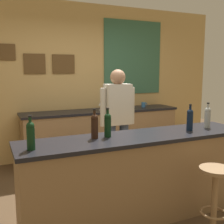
% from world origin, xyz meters
% --- Properties ---
extents(ground_plane, '(10.00, 10.00, 0.00)m').
position_xyz_m(ground_plane, '(0.00, 0.00, 0.00)').
color(ground_plane, '#4C3823').
extents(back_wall, '(6.00, 0.09, 2.80)m').
position_xyz_m(back_wall, '(0.03, 2.03, 1.42)').
color(back_wall, tan).
rests_on(back_wall, ground_plane).
extents(bar_counter, '(2.59, 0.60, 0.92)m').
position_xyz_m(bar_counter, '(0.00, -0.40, 0.46)').
color(bar_counter, olive).
rests_on(bar_counter, ground_plane).
extents(side_counter, '(2.86, 0.56, 0.90)m').
position_xyz_m(side_counter, '(0.40, 1.65, 0.45)').
color(side_counter, olive).
rests_on(side_counter, ground_plane).
extents(bartender, '(0.52, 0.21, 1.62)m').
position_xyz_m(bartender, '(0.18, 0.53, 0.94)').
color(bartender, '#384766').
rests_on(bartender, ground_plane).
extents(bar_stool, '(0.32, 0.32, 0.68)m').
position_xyz_m(bar_stool, '(0.50, -1.00, 0.46)').
color(bar_stool, olive).
rests_on(bar_stool, ground_plane).
extents(wine_bottle_a, '(0.07, 0.07, 0.31)m').
position_xyz_m(wine_bottle_a, '(-1.14, -0.48, 1.06)').
color(wine_bottle_a, black).
rests_on(wine_bottle_a, bar_counter).
extents(wine_bottle_b, '(0.07, 0.07, 0.31)m').
position_xyz_m(wine_bottle_b, '(-0.49, -0.33, 1.06)').
color(wine_bottle_b, black).
rests_on(wine_bottle_b, bar_counter).
extents(wine_bottle_c, '(0.07, 0.07, 0.31)m').
position_xyz_m(wine_bottle_c, '(-0.34, -0.32, 1.06)').
color(wine_bottle_c, black).
rests_on(wine_bottle_c, bar_counter).
extents(wine_bottle_d, '(0.07, 0.07, 0.31)m').
position_xyz_m(wine_bottle_d, '(0.64, -0.42, 1.06)').
color(wine_bottle_d, black).
rests_on(wine_bottle_d, bar_counter).
extents(wine_bottle_e, '(0.07, 0.07, 0.31)m').
position_xyz_m(wine_bottle_e, '(0.94, -0.39, 1.06)').
color(wine_bottle_e, '#999E99').
rests_on(wine_bottle_e, bar_counter).
extents(wine_glass_a, '(0.07, 0.07, 0.16)m').
position_xyz_m(wine_glass_a, '(0.37, 1.65, 1.01)').
color(wine_glass_a, silver).
rests_on(wine_glass_a, side_counter).
extents(wine_glass_b, '(0.07, 0.07, 0.16)m').
position_xyz_m(wine_glass_b, '(0.52, 1.65, 1.01)').
color(wine_glass_b, silver).
rests_on(wine_glass_b, side_counter).
extents(coffee_mug, '(0.12, 0.08, 0.09)m').
position_xyz_m(coffee_mug, '(1.26, 1.66, 0.95)').
color(coffee_mug, '#336699').
rests_on(coffee_mug, side_counter).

